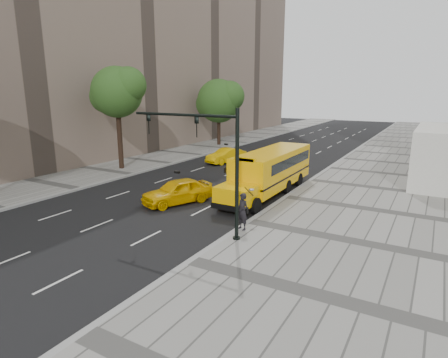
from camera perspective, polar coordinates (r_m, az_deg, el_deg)
The scene contains 13 objects.
ground at distance 28.28m, azimuth -2.10°, elevation -1.28°, with size 140.00×140.00×0.00m, color black.
sidewalk_museum at distance 24.37m, azimuth 22.67°, elevation -4.60°, with size 12.00×140.00×0.15m, color gray.
sidewalk_far at distance 35.21m, azimuth -17.47°, elevation 1.17°, with size 6.00×140.00×0.15m, color gray.
curb_museum at distance 25.70m, azimuth 9.33°, elevation -2.81°, with size 0.30×140.00×0.15m, color gray.
curb_far at distance 33.10m, azimuth -13.93°, elevation 0.64°, with size 0.30×140.00×0.15m, color gray.
building_far at distance 47.98m, azimuth -16.51°, elevation 23.53°, with size 10.00×80.00×32.00m, color #796558.
tree_b at distance 35.01m, azimuth -15.93°, elevation 12.67°, with size 5.04×4.48×9.23m.
tree_c at distance 48.95m, azimuth -0.70°, elevation 11.86°, with size 6.23×5.54×8.54m.
school_bus at distance 26.68m, azimuth 7.19°, elevation 1.61°, with size 2.96×11.56×3.19m.
taxi_near at distance 24.35m, azimuth -7.09°, elevation -1.87°, with size 1.89×4.69×1.60m, color #E4AB02.
taxi_far at distance 37.67m, azimuth 0.32°, elevation 3.58°, with size 1.54×4.41×1.45m, color #E4AB02.
pedestrian at distance 19.26m, azimuth 2.84°, elevation -4.97°, with size 0.70×0.46×1.93m, color black.
traffic_signal at distance 17.95m, azimuth -1.97°, elevation 3.49°, with size 6.18×0.36×6.40m.
Camera 1 is at (14.54, -23.16, 7.20)m, focal length 30.00 mm.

